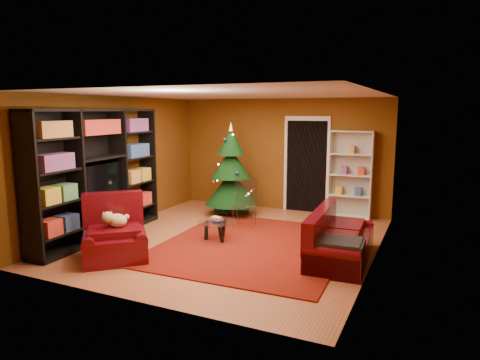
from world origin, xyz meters
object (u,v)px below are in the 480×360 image
at_px(christmas_tree, 231,170).
at_px(armchair, 114,234).
at_px(gift_box_green, 244,206).
at_px(dog, 117,221).
at_px(sofa, 341,235).
at_px(rug, 253,245).
at_px(media_unit, 98,175).
at_px(coffee_table, 217,231).
at_px(white_bookshelf, 350,175).
at_px(acrylic_chair, 244,207).
at_px(gift_box_teal, 222,206).

distance_m(christmas_tree, armchair, 3.45).
bearing_deg(gift_box_green, dog, -98.24).
bearing_deg(christmas_tree, armchair, -96.82).
bearing_deg(sofa, rug, 85.24).
bearing_deg(gift_box_green, christmas_tree, -108.83).
distance_m(media_unit, dog, 1.40).
distance_m(christmas_tree, coffee_table, 2.11).
distance_m(media_unit, christmas_tree, 2.95).
bearing_deg(christmas_tree, sofa, -33.55).
bearing_deg(rug, gift_box_green, 118.05).
distance_m(media_unit, white_bookshelf, 5.19).
bearing_deg(dog, gift_box_green, 39.58).
relative_size(media_unit, white_bookshelf, 1.57).
distance_m(coffee_table, acrylic_chair, 1.00).
distance_m(white_bookshelf, coffee_table, 3.35).
distance_m(rug, dog, 2.34).
xyz_separation_m(gift_box_teal, sofa, (3.17, -2.06, 0.25)).
distance_m(christmas_tree, white_bookshelf, 2.60).
bearing_deg(white_bookshelf, acrylic_chair, -136.63).
relative_size(gift_box_teal, dog, 0.73).
height_order(gift_box_green, armchair, armchair).
height_order(media_unit, gift_box_teal, media_unit).
xyz_separation_m(media_unit, gift_box_green, (1.58, 2.96, -1.04)).
distance_m(dog, sofa, 3.55).
height_order(gift_box_teal, sofa, sofa).
bearing_deg(christmas_tree, rug, -54.16).
bearing_deg(dog, christmas_tree, 40.91).
xyz_separation_m(gift_box_teal, acrylic_chair, (1.05, -1.05, 0.30)).
distance_m(gift_box_green, dog, 3.77).
bearing_deg(gift_box_teal, sofa, -32.94).
xyz_separation_m(coffee_table, acrylic_chair, (0.11, 0.96, 0.26)).
height_order(rug, dog, dog).
bearing_deg(coffee_table, gift_box_green, 101.94).
height_order(dog, sofa, sofa).
height_order(rug, sofa, sofa).
xyz_separation_m(rug, sofa, (1.52, -0.05, 0.39)).
distance_m(gift_box_teal, gift_box_green, 0.51).
bearing_deg(armchair, media_unit, 100.04).
relative_size(sofa, acrylic_chair, 2.10).
xyz_separation_m(gift_box_green, acrylic_chair, (0.59, -1.28, 0.31)).
relative_size(media_unit, christmas_tree, 1.47).
bearing_deg(gift_box_green, white_bookshelf, 11.08).
height_order(gift_box_green, acrylic_chair, acrylic_chair).
relative_size(christmas_tree, acrylic_chair, 2.37).
bearing_deg(gift_box_green, coffee_table, -78.06).
bearing_deg(armchair, coffee_table, 14.36).
xyz_separation_m(gift_box_green, armchair, (-0.54, -3.77, 0.28)).
bearing_deg(acrylic_chair, rug, -70.16).
xyz_separation_m(christmas_tree, armchair, (-0.40, -3.37, -0.60)).
height_order(media_unit, acrylic_chair, media_unit).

